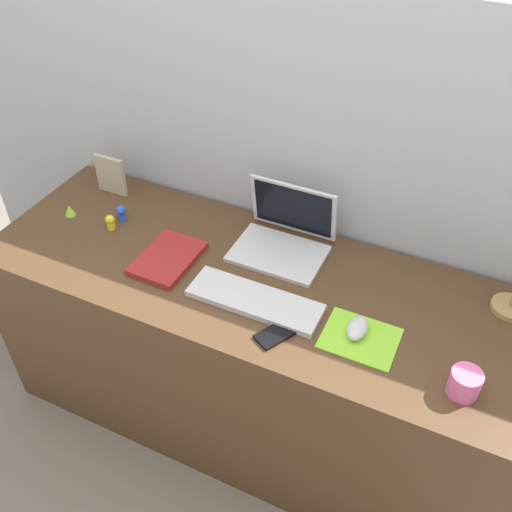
% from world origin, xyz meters
% --- Properties ---
extents(ground_plane, '(6.00, 6.00, 0.00)m').
position_xyz_m(ground_plane, '(0.00, 0.00, 0.00)').
color(ground_plane, slate).
extents(back_wall, '(2.99, 0.05, 1.54)m').
position_xyz_m(back_wall, '(0.00, 0.35, 0.77)').
color(back_wall, '#B2B7C1').
rests_on(back_wall, ground_plane).
extents(desk, '(1.79, 0.63, 0.74)m').
position_xyz_m(desk, '(0.00, 0.00, 0.37)').
color(desk, '#4C331E').
rests_on(desk, ground_plane).
extents(laptop, '(0.30, 0.25, 0.21)m').
position_xyz_m(laptop, '(0.03, 0.18, 0.79)').
color(laptop, silver).
rests_on(laptop, desk).
extents(keyboard, '(0.41, 0.13, 0.02)m').
position_xyz_m(keyboard, '(0.06, -0.10, 0.75)').
color(keyboard, silver).
rests_on(keyboard, desk).
extents(mousepad, '(0.21, 0.17, 0.00)m').
position_xyz_m(mousepad, '(0.39, -0.10, 0.74)').
color(mousepad, '#8CDB33').
rests_on(mousepad, desk).
extents(mouse, '(0.06, 0.10, 0.03)m').
position_xyz_m(mouse, '(0.37, -0.09, 0.76)').
color(mouse, silver).
rests_on(mouse, mousepad).
extents(cell_phone, '(0.12, 0.14, 0.01)m').
position_xyz_m(cell_phone, '(0.17, -0.19, 0.74)').
color(cell_phone, black).
rests_on(cell_phone, desk).
extents(notebook_pad, '(0.17, 0.24, 0.02)m').
position_xyz_m(notebook_pad, '(-0.28, -0.05, 0.75)').
color(notebook_pad, maroon).
rests_on(notebook_pad, desk).
extents(picture_frame, '(0.12, 0.02, 0.15)m').
position_xyz_m(picture_frame, '(-0.68, 0.20, 0.81)').
color(picture_frame, '#B2A58C').
rests_on(picture_frame, desk).
extents(coffee_mug, '(0.08, 0.08, 0.08)m').
position_xyz_m(coffee_mug, '(0.68, -0.17, 0.78)').
color(coffee_mug, pink).
rests_on(coffee_mug, desk).
extents(toy_figurine_yellow, '(0.03, 0.03, 0.06)m').
position_xyz_m(toy_figurine_yellow, '(-0.55, 0.01, 0.77)').
color(toy_figurine_yellow, yellow).
rests_on(toy_figurine_yellow, desk).
extents(toy_figurine_lime, '(0.04, 0.04, 0.04)m').
position_xyz_m(toy_figurine_lime, '(-0.73, 0.02, 0.76)').
color(toy_figurine_lime, '#8CDB33').
rests_on(toy_figurine_lime, desk).
extents(toy_figurine_blue, '(0.03, 0.03, 0.06)m').
position_xyz_m(toy_figurine_blue, '(-0.55, 0.07, 0.77)').
color(toy_figurine_blue, blue).
rests_on(toy_figurine_blue, desk).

